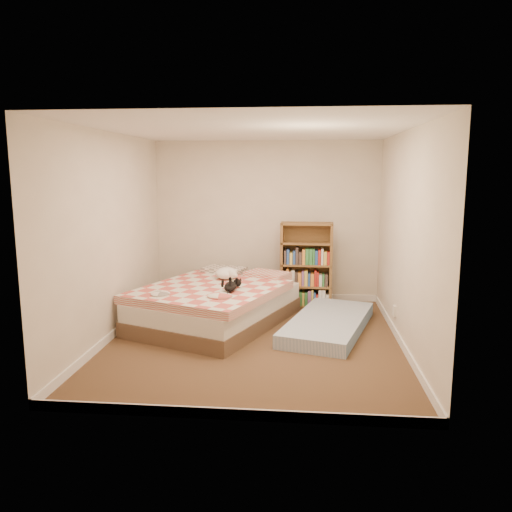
# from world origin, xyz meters

# --- Properties ---
(room) EXTENTS (3.51, 4.01, 2.51)m
(room) POSITION_xyz_m (0.00, 0.00, 1.20)
(room) COLOR #4B3A20
(room) RESTS_ON ground
(bed) EXTENTS (2.25, 2.62, 0.59)m
(bed) POSITION_xyz_m (-0.58, 0.68, 0.27)
(bed) COLOR brown
(bed) RESTS_ON room
(bookshelf) EXTENTS (0.78, 0.28, 1.29)m
(bookshelf) POSITION_xyz_m (0.63, 1.61, 0.49)
(bookshelf) COLOR brown
(bookshelf) RESTS_ON room
(floor_mattress) EXTENTS (1.35, 2.05, 0.17)m
(floor_mattress) POSITION_xyz_m (0.92, 0.47, 0.09)
(floor_mattress) COLOR #6687AA
(floor_mattress) RESTS_ON room
(black_cat) EXTENTS (0.27, 0.59, 0.13)m
(black_cat) POSITION_xyz_m (-0.33, 0.35, 0.59)
(black_cat) COLOR black
(black_cat) RESTS_ON bed
(white_dog) EXTENTS (0.35, 0.35, 0.16)m
(white_dog) POSITION_xyz_m (-0.49, 1.01, 0.61)
(white_dog) COLOR white
(white_dog) RESTS_ON bed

